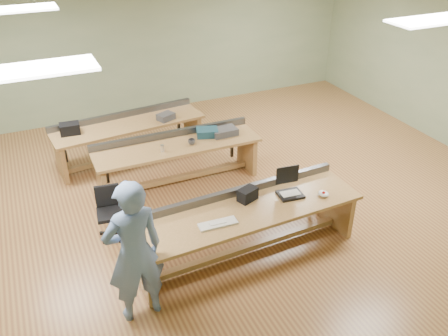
{
  "coord_description": "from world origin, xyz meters",
  "views": [
    {
      "loc": [
        -2.62,
        -6.21,
        4.4
      ],
      "look_at": [
        -0.11,
        -0.6,
        0.86
      ],
      "focal_mm": 38.0,
      "sensor_mm": 36.0,
      "label": 1
    }
  ],
  "objects": [
    {
      "name": "person",
      "position": [
        -1.85,
        -2.04,
        0.93
      ],
      "size": [
        0.72,
        0.51,
        1.87
      ],
      "primitive_type": "imported",
      "rotation": [
        0.0,
        0.0,
        3.23
      ],
      "color": "#697FAB",
      "rests_on": "floor"
    },
    {
      "name": "workbench_mid",
      "position": [
        -0.43,
        0.65,
        0.56
      ],
      "size": [
        2.85,
        0.78,
        0.86
      ],
      "rotation": [
        0.0,
        0.0,
        -0.01
      ],
      "color": "#B17B4A",
      "rests_on": "floor"
    },
    {
      "name": "workbench_back",
      "position": [
        -0.97,
        1.82,
        0.55
      ],
      "size": [
        2.86,
        1.02,
        0.86
      ],
      "rotation": [
        0.0,
        0.0,
        0.1
      ],
      "color": "#B17B4A",
      "rests_on": "floor"
    },
    {
      "name": "laptop_screen",
      "position": [
        0.51,
        -1.39,
        1.02
      ],
      "size": [
        0.34,
        0.05,
        0.27
      ],
      "primitive_type": "cube",
      "rotation": [
        0.0,
        0.0,
        -0.11
      ],
      "color": "black",
      "rests_on": "laptop_base"
    },
    {
      "name": "storage_box_back",
      "position": [
        -2.01,
        1.79,
        0.85
      ],
      "size": [
        0.36,
        0.27,
        0.19
      ],
      "primitive_type": "cube",
      "rotation": [
        0.0,
        0.0,
        -0.08
      ],
      "color": "black",
      "rests_on": "workbench_back"
    },
    {
      "name": "tray_back",
      "position": [
        -0.28,
        1.67,
        0.81
      ],
      "size": [
        0.36,
        0.32,
        0.12
      ],
      "primitive_type": "cube",
      "rotation": [
        0.0,
        0.0,
        0.4
      ],
      "color": "#38373A",
      "rests_on": "workbench_back"
    },
    {
      "name": "parts_bin_teal",
      "position": [
        0.17,
        0.72,
        0.81
      ],
      "size": [
        0.43,
        0.37,
        0.13
      ],
      "primitive_type": "cube",
      "rotation": [
        0.0,
        0.0,
        -0.3
      ],
      "color": "#163949",
      "rests_on": "workbench_mid"
    },
    {
      "name": "task_chair",
      "position": [
        -1.83,
        -0.39,
        0.29
      ],
      "size": [
        0.48,
        0.48,
        0.79
      ],
      "rotation": [
        0.0,
        0.0,
        -0.13
      ],
      "color": "black",
      "rests_on": "floor"
    },
    {
      "name": "keyboard",
      "position": [
        -0.7,
        -1.73,
        0.76
      ],
      "size": [
        0.51,
        0.19,
        0.03
      ],
      "primitive_type": "cube",
      "rotation": [
        0.0,
        0.0,
        -0.05
      ],
      "color": "beige",
      "rests_on": "workbench_front"
    },
    {
      "name": "parts_bin_grey",
      "position": [
        0.45,
        0.63,
        0.81
      ],
      "size": [
        0.45,
        0.29,
        0.12
      ],
      "primitive_type": "cube",
      "rotation": [
        0.0,
        0.0,
        0.02
      ],
      "color": "#38373A",
      "rests_on": "workbench_mid"
    },
    {
      "name": "mug",
      "position": [
        -0.2,
        0.52,
        0.8
      ],
      "size": [
        0.12,
        0.12,
        0.1
      ],
      "primitive_type": "imported",
      "rotation": [
        0.0,
        0.0,
        -0.01
      ],
      "color": "#38373A",
      "rests_on": "workbench_mid"
    },
    {
      "name": "fluor_panels",
      "position": [
        0.0,
        0.0,
        2.97
      ],
      "size": [
        6.2,
        3.5,
        0.03
      ],
      "color": "white",
      "rests_on": "ceiling"
    },
    {
      "name": "wall_back",
      "position": [
        0.0,
        4.0,
        1.5
      ],
      "size": [
        10.0,
        0.04,
        3.0
      ],
      "primitive_type": "cube",
      "color": "gray",
      "rests_on": "floor"
    },
    {
      "name": "trackball_mouse",
      "position": [
        0.92,
        -1.71,
        0.78
      ],
      "size": [
        0.17,
        0.19,
        0.07
      ],
      "primitive_type": "ellipsoid",
      "rotation": [
        0.0,
        0.0,
        -0.23
      ],
      "color": "white",
      "rests_on": "workbench_front"
    },
    {
      "name": "workbench_front",
      "position": [
        -0.21,
        -1.55,
        0.56
      ],
      "size": [
        3.27,
        1.0,
        0.86
      ],
      "rotation": [
        0.0,
        0.0,
        0.04
      ],
      "color": "#B17B4A",
      "rests_on": "floor"
    },
    {
      "name": "floor",
      "position": [
        0.0,
        0.0,
        0.0
      ],
      "size": [
        10.0,
        10.0,
        0.0
      ],
      "primitive_type": "plane",
      "color": "#A1723D",
      "rests_on": "ground"
    },
    {
      "name": "wall_front",
      "position": [
        0.0,
        -4.0,
        1.5
      ],
      "size": [
        10.0,
        0.04,
        3.0
      ],
      "primitive_type": "cube",
      "color": "gray",
      "rests_on": "floor"
    },
    {
      "name": "ceiling",
      "position": [
        0.0,
        0.0,
        3.0
      ],
      "size": [
        10.0,
        10.0,
        0.0
      ],
      "primitive_type": "plane",
      "color": "silver",
      "rests_on": "wall_back"
    },
    {
      "name": "camera_bag",
      "position": [
        -0.1,
        -1.37,
        0.84
      ],
      "size": [
        0.31,
        0.25,
        0.18
      ],
      "primitive_type": "cube",
      "rotation": [
        0.0,
        0.0,
        0.35
      ],
      "color": "black",
      "rests_on": "workbench_front"
    },
    {
      "name": "drinks_can",
      "position": [
        -0.73,
        0.48,
        0.81
      ],
      "size": [
        0.07,
        0.07,
        0.12
      ],
      "primitive_type": "cylinder",
      "rotation": [
        0.0,
        0.0,
        0.16
      ],
      "color": "silver",
      "rests_on": "workbench_mid"
    },
    {
      "name": "laptop_base",
      "position": [
        0.5,
        -1.52,
        0.77
      ],
      "size": [
        0.37,
        0.31,
        0.04
      ],
      "primitive_type": "cube",
      "rotation": [
        0.0,
        0.0,
        -0.11
      ],
      "color": "black",
      "rests_on": "workbench_front"
    }
  ]
}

